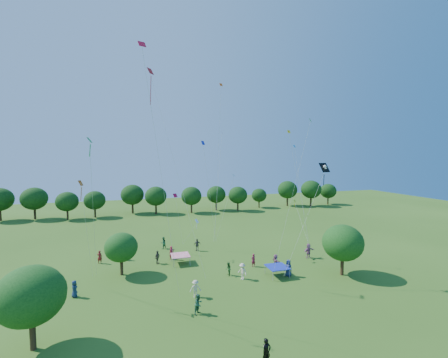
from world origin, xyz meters
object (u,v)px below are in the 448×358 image
at_px(near_tree_west, 31,296).
at_px(man_in_black, 267,352).
at_px(tent_blue, 277,267).
at_px(tent_red_stripe, 180,255).
at_px(pirate_kite, 324,170).
at_px(red_high_kite, 158,104).
at_px(near_tree_north, 121,247).
at_px(near_tree_east, 343,243).

bearing_deg(near_tree_west, man_in_black, -22.29).
height_order(tent_blue, man_in_black, man_in_black).
bearing_deg(tent_blue, tent_red_stripe, 144.17).
bearing_deg(near_tree_west, pirate_kite, 9.30).
bearing_deg(man_in_black, tent_red_stripe, 82.99).
bearing_deg(near_tree_west, red_high_kite, 46.26).
bearing_deg(near_tree_north, tent_blue, -18.21).
xyz_separation_m(near_tree_west, man_in_black, (14.70, -6.03, -2.96)).
distance_m(near_tree_east, tent_blue, 7.76).
height_order(near_tree_north, tent_red_stripe, near_tree_north).
relative_size(tent_red_stripe, pirate_kite, 0.20).
xyz_separation_m(near_tree_west, tent_red_stripe, (12.15, 13.41, -2.77)).
distance_m(tent_red_stripe, man_in_black, 19.61).
bearing_deg(red_high_kite, man_in_black, -72.05).
xyz_separation_m(tent_red_stripe, red_high_kite, (-2.63, -3.46, 17.63)).
bearing_deg(near_tree_east, red_high_kite, 164.76).
height_order(near_tree_west, tent_blue, near_tree_west).
bearing_deg(pirate_kite, near_tree_north, 159.65).
bearing_deg(tent_blue, near_tree_north, 161.79).
height_order(near_tree_west, tent_red_stripe, near_tree_west).
distance_m(near_tree_west, pirate_kite, 27.43).
relative_size(near_tree_north, tent_blue, 2.16).
height_order(tent_red_stripe, pirate_kite, pirate_kite).
relative_size(man_in_black, pirate_kite, 0.15).
relative_size(man_in_black, red_high_kite, 0.08).
height_order(near_tree_north, red_high_kite, red_high_kite).
height_order(near_tree_east, red_high_kite, red_high_kite).
bearing_deg(tent_red_stripe, near_tree_east, -27.56).
height_order(tent_red_stripe, red_high_kite, red_high_kite).
bearing_deg(man_in_black, tent_blue, 45.90).
xyz_separation_m(near_tree_north, tent_red_stripe, (6.79, 1.56, -2.09)).
distance_m(near_tree_west, near_tree_north, 13.03).
height_order(tent_blue, red_high_kite, red_high_kite).
relative_size(near_tree_west, man_in_black, 3.44).
bearing_deg(near_tree_north, pirate_kite, -20.35).
relative_size(near_tree_west, tent_red_stripe, 2.65).
xyz_separation_m(pirate_kite, red_high_kite, (-16.36, 5.71, 6.83)).
xyz_separation_m(near_tree_east, pirate_kite, (-3.00, -0.44, 8.18)).
xyz_separation_m(near_tree_east, man_in_black, (-14.18, -10.71, -2.80)).
height_order(tent_red_stripe, man_in_black, man_in_black).
bearing_deg(tent_blue, near_tree_east, -14.02).
distance_m(near_tree_east, man_in_black, 17.99).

